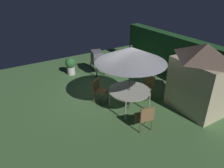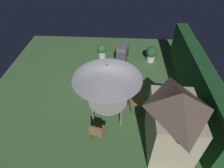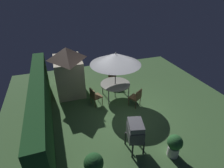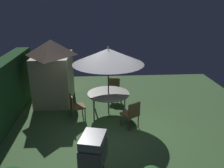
% 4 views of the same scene
% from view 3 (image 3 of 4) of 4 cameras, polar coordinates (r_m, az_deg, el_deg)
% --- Properties ---
extents(ground_plane, '(11.00, 11.00, 0.00)m').
position_cam_3_polar(ground_plane, '(8.58, 3.66, -7.72)').
color(ground_plane, '#47703D').
extents(hedge_backdrop, '(6.68, 0.54, 2.03)m').
position_cam_3_polar(hedge_backdrop, '(7.58, -21.56, -6.22)').
color(hedge_backdrop, '#1E4C23').
rests_on(hedge_backdrop, ground).
extents(garden_shed, '(2.01, 1.48, 2.50)m').
position_cam_3_polar(garden_shed, '(9.49, -13.76, 4.25)').
color(garden_shed, '#C6B793').
rests_on(garden_shed, ground).
extents(patio_table, '(1.49, 1.49, 0.79)m').
position_cam_3_polar(patio_table, '(8.99, 1.05, -0.15)').
color(patio_table, '#B2ADA3').
rests_on(patio_table, ground).
extents(patio_umbrella, '(2.44, 2.44, 2.44)m').
position_cam_3_polar(patio_umbrella, '(8.40, 1.13, 8.09)').
color(patio_umbrella, '#4C4C51').
rests_on(patio_umbrella, ground).
extents(bbq_grill, '(0.80, 0.66, 1.20)m').
position_cam_3_polar(bbq_grill, '(6.25, 7.44, -14.64)').
color(bbq_grill, '#47474C').
rests_on(bbq_grill, ground).
extents(chair_near_shed, '(0.57, 0.58, 0.90)m').
position_cam_3_polar(chair_near_shed, '(8.55, -5.52, -3.73)').
color(chair_near_shed, olive).
rests_on(chair_near_shed, ground).
extents(chair_far_side, '(0.64, 0.64, 0.90)m').
position_cam_3_polar(chair_far_side, '(8.51, 7.79, -4.07)').
color(chair_far_side, olive).
rests_on(chair_far_side, ground).
extents(chair_toward_hedge, '(0.55, 0.55, 0.90)m').
position_cam_3_polar(chair_toward_hedge, '(10.21, 0.15, 2.26)').
color(chair_toward_hedge, olive).
rests_on(chair_toward_hedge, ground).
extents(potted_plant_by_shed, '(0.51, 0.51, 0.86)m').
position_cam_3_polar(potted_plant_by_shed, '(6.61, 19.33, -17.91)').
color(potted_plant_by_shed, silver).
rests_on(potted_plant_by_shed, ground).
extents(potted_plant_by_grill, '(0.59, 0.59, 0.88)m').
position_cam_3_polar(potted_plant_by_grill, '(5.82, -5.83, -24.37)').
color(potted_plant_by_grill, silver).
rests_on(potted_plant_by_grill, ground).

